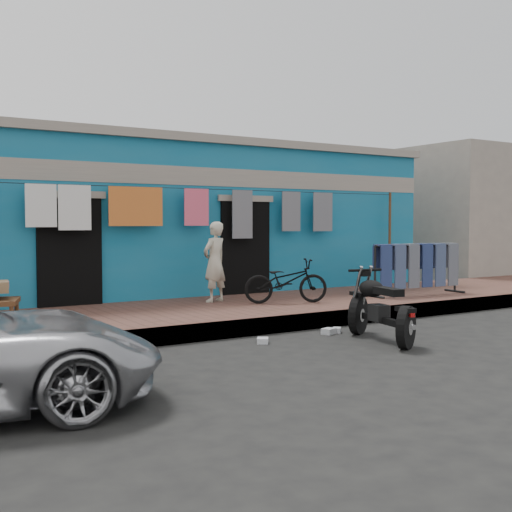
{
  "coord_description": "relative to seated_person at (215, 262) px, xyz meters",
  "views": [
    {
      "loc": [
        -5.31,
        -6.45,
        1.67
      ],
      "look_at": [
        0.0,
        2.0,
        1.15
      ],
      "focal_mm": 45.0,
      "sensor_mm": 36.0,
      "label": 1
    }
  ],
  "objects": [
    {
      "name": "bicycle",
      "position": [
        0.99,
        -0.82,
        -0.24
      ],
      "size": [
        1.56,
        1.02,
        0.95
      ],
      "primitive_type": "imported",
      "rotation": [
        0.0,
        0.0,
        1.2
      ],
      "color": "black",
      "rests_on": "sidewalk"
    },
    {
      "name": "litter_c",
      "position": [
        -0.7,
        -2.67,
        -0.93
      ],
      "size": [
        0.23,
        0.24,
        0.08
      ],
      "primitive_type": "cube",
      "rotation": [
        0.0,
        0.0,
        0.97
      ],
      "color": "silver",
      "rests_on": "ground"
    },
    {
      "name": "jeans_rack",
      "position": [
        3.91,
        -1.11,
        -0.2
      ],
      "size": [
        2.23,
        0.74,
        1.04
      ],
      "primitive_type": null,
      "rotation": [
        0.0,
        0.0,
        -0.07
      ],
      "color": "black",
      "rests_on": "sidewalk"
    },
    {
      "name": "motorcycle",
      "position": [
        0.8,
        -3.42,
        -0.47
      ],
      "size": [
        1.09,
        1.73,
        0.99
      ],
      "primitive_type": null,
      "rotation": [
        0.0,
        0.0,
        -0.18
      ],
      "color": "black",
      "rests_on": "ground"
    },
    {
      "name": "ground",
      "position": [
        -0.14,
        -3.62,
        -0.97
      ],
      "size": [
        80.0,
        80.0,
        0.0
      ],
      "primitive_type": "plane",
      "color": "black",
      "rests_on": "ground"
    },
    {
      "name": "seated_person",
      "position": [
        0.0,
        0.0,
        0.0
      ],
      "size": [
        0.61,
        0.51,
        1.44
      ],
      "primitive_type": "imported",
      "rotation": [
        0.0,
        0.0,
        3.5
      ],
      "color": "beige",
      "rests_on": "sidewalk"
    },
    {
      "name": "curb",
      "position": [
        -0.14,
        -2.07,
        -0.84
      ],
      "size": [
        28.0,
        0.1,
        0.25
      ],
      "primitive_type": "cube",
      "color": "gray",
      "rests_on": "ground"
    },
    {
      "name": "clothesline",
      "position": [
        -0.46,
        0.63,
        0.85
      ],
      "size": [
        10.06,
        0.06,
        2.1
      ],
      "color": "brown",
      "rests_on": "sidewalk"
    },
    {
      "name": "neighbor_right",
      "position": [
        10.86,
        3.38,
        0.93
      ],
      "size": [
        6.0,
        5.0,
        3.8
      ],
      "primitive_type": "cube",
      "color": "#9E9384",
      "rests_on": "ground"
    },
    {
      "name": "sidewalk",
      "position": [
        -0.14,
        -0.62,
        -0.84
      ],
      "size": [
        28.0,
        3.0,
        0.25
      ],
      "primitive_type": "cube",
      "color": "brown",
      "rests_on": "ground"
    },
    {
      "name": "building",
      "position": [
        -0.15,
        3.36,
        0.72
      ],
      "size": [
        12.2,
        5.2,
        3.36
      ],
      "color": "#106691",
      "rests_on": "ground"
    },
    {
      "name": "litter_a",
      "position": [
        0.53,
        -2.59,
        -0.93
      ],
      "size": [
        0.24,
        0.21,
        0.09
      ],
      "primitive_type": "cube",
      "rotation": [
        0.0,
        0.0,
        0.34
      ],
      "color": "silver",
      "rests_on": "ground"
    },
    {
      "name": "litter_b",
      "position": [
        0.71,
        -2.56,
        -0.93
      ],
      "size": [
        0.2,
        0.2,
        0.08
      ],
      "primitive_type": "cube",
      "rotation": [
        0.0,
        0.0,
        0.79
      ],
      "color": "silver",
      "rests_on": "ground"
    }
  ]
}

